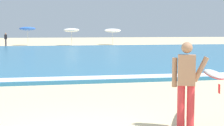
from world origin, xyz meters
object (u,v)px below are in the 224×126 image
beach_umbrella_3 (71,30)px  beachgoer_near_row_left (6,39)px  beach_umbrella_2 (28,29)px  beach_umbrella_4 (113,30)px  surfer_with_board (199,78)px

beach_umbrella_3 → beachgoer_near_row_left: (-7.89, -0.04, -1.06)m
beach_umbrella_2 → beach_umbrella_4: bearing=-3.4°
beach_umbrella_3 → beach_umbrella_4: size_ratio=0.99×
surfer_with_board → beach_umbrella_4: 38.28m
beach_umbrella_2 → beach_umbrella_4: 10.78m
surfer_with_board → beach_umbrella_4: bearing=81.3°
beach_umbrella_3 → beach_umbrella_4: 5.44m
surfer_with_board → beach_umbrella_2: beach_umbrella_2 is taller
surfer_with_board → beachgoer_near_row_left: surfer_with_board is taller
surfer_with_board → beach_umbrella_3: size_ratio=1.30×
beach_umbrella_2 → beach_umbrella_3: bearing=-14.7°
beach_umbrella_2 → beach_umbrella_4: beach_umbrella_2 is taller
surfer_with_board → beach_umbrella_4: size_ratio=1.29×
beach_umbrella_4 → beach_umbrella_2: bearing=176.6°
surfer_with_board → beach_umbrella_2: 38.82m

